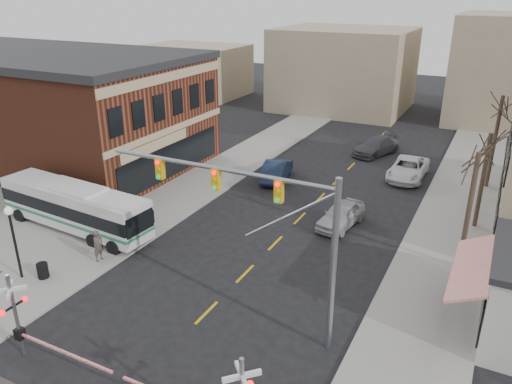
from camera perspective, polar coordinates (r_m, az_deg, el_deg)
ground at (r=23.85m, az=-8.33°, el=-16.03°), size 160.00×160.00×0.00m
sidewalk_west at (r=43.25m, az=-3.66°, el=2.53°), size 5.00×60.00×0.12m
sidewalk_east at (r=37.96m, az=21.97°, el=-2.06°), size 5.00×60.00×0.12m
brick_building at (r=50.23m, az=-23.98°, el=9.12°), size 30.40×15.40×9.60m
tree_east_a at (r=29.22m, az=23.12°, el=-2.13°), size 0.28×0.28×6.75m
tree_east_b at (r=34.90m, az=24.46°, el=1.15°), size 0.28×0.28×6.30m
tree_east_c at (r=42.42m, az=25.58°, el=5.14°), size 0.28×0.28×7.20m
transit_bus at (r=34.12m, az=-20.02°, el=-1.56°), size 11.46×3.27×2.91m
traffic_signal_mast at (r=21.10m, az=1.34°, el=-2.66°), size 11.13×0.30×8.00m
rr_crossing_west at (r=23.42m, az=-25.07°, el=-13.06°), size 5.60×1.36×4.00m
street_lamp at (r=28.99m, az=-26.13°, el=-3.68°), size 0.44×0.44×4.17m
trash_bin at (r=29.60m, az=-23.19°, el=-8.25°), size 0.60×0.60×0.85m
car_a at (r=33.44m, az=9.69°, el=-2.59°), size 2.46×4.81×1.57m
car_b at (r=40.96m, az=2.40°, el=2.57°), size 2.83×5.39×1.69m
car_c at (r=43.11m, az=17.01°, el=2.56°), size 2.75×5.88×1.63m
car_d at (r=48.68m, az=13.64°, el=5.15°), size 4.17×5.98×1.61m
pedestrian_near at (r=29.99m, az=-17.60°, el=-5.85°), size 0.46×0.69×1.89m
pedestrian_far at (r=34.17m, az=-16.29°, el=-2.19°), size 1.10×1.00×1.83m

